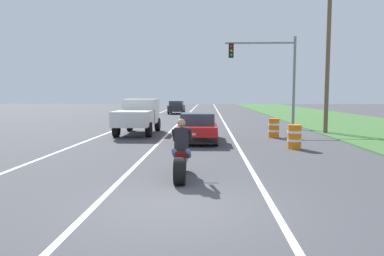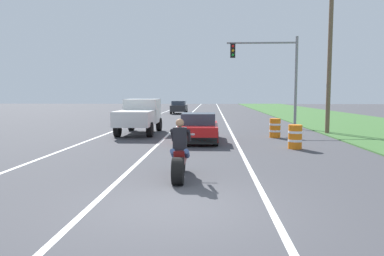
{
  "view_description": "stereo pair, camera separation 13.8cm",
  "coord_description": "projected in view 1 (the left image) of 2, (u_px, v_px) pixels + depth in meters",
  "views": [
    {
      "loc": [
        0.49,
        -7.06,
        2.26
      ],
      "look_at": [
        -0.1,
        6.46,
        1.0
      ],
      "focal_mm": 33.9,
      "sensor_mm": 36.0,
      "label": 1
    },
    {
      "loc": [
        0.63,
        -7.05,
        2.26
      ],
      "look_at": [
        -0.1,
        6.46,
        1.0
      ],
      "focal_mm": 33.9,
      "sensor_mm": 36.0,
      "label": 2
    }
  ],
  "objects": [
    {
      "name": "motorcycle_with_rider",
      "position": [
        181.0,
        157.0,
        9.61
      ],
      "size": [
        0.7,
        2.21,
        1.62
      ],
      "color": "black",
      "rests_on": "ground"
    },
    {
      "name": "construction_barrel_mid",
      "position": [
        274.0,
        128.0,
        19.01
      ],
      "size": [
        0.58,
        0.58,
        1.0
      ],
      "color": "orange",
      "rests_on": "ground"
    },
    {
      "name": "distant_car_far_ahead",
      "position": [
        177.0,
        107.0,
        42.59
      ],
      "size": [
        1.8,
        4.0,
        1.5
      ],
      "color": "#262628",
      "rests_on": "ground"
    },
    {
      "name": "lane_stripe_left_solid",
      "position": [
        130.0,
        124.0,
        27.38
      ],
      "size": [
        0.14,
        120.0,
        0.01
      ],
      "primitive_type": "cube",
      "color": "white",
      "rests_on": "ground"
    },
    {
      "name": "lane_stripe_right_solid",
      "position": [
        225.0,
        125.0,
        27.07
      ],
      "size": [
        0.14,
        120.0,
        0.01
      ],
      "primitive_type": "cube",
      "color": "white",
      "rests_on": "ground"
    },
    {
      "name": "ground_plane",
      "position": [
        183.0,
        207.0,
        7.25
      ],
      "size": [
        160.0,
        160.0,
        0.0
      ],
      "primitive_type": "plane",
      "color": "#424247"
    },
    {
      "name": "pickup_truck_left_lane_white",
      "position": [
        138.0,
        115.0,
        20.69
      ],
      "size": [
        2.02,
        4.8,
        1.98
      ],
      "color": "silver",
      "rests_on": "ground"
    },
    {
      "name": "grass_verge_right",
      "position": [
        363.0,
        125.0,
        26.62
      ],
      "size": [
        10.0,
        120.0,
        0.06
      ],
      "primitive_type": "cube",
      "color": "#3D6B33",
      "rests_on": "ground"
    },
    {
      "name": "traffic_light_mast_near",
      "position": [
        272.0,
        68.0,
        23.66
      ],
      "size": [
        4.62,
        0.34,
        6.0
      ],
      "color": "gray",
      "rests_on": "ground"
    },
    {
      "name": "sports_car_red",
      "position": [
        198.0,
        128.0,
        17.39
      ],
      "size": [
        1.84,
        4.3,
        1.37
      ],
      "color": "red",
      "rests_on": "ground"
    },
    {
      "name": "construction_barrel_nearest",
      "position": [
        294.0,
        137.0,
        15.1
      ],
      "size": [
        0.58,
        0.58,
        1.0
      ],
      "color": "orange",
      "rests_on": "ground"
    },
    {
      "name": "utility_pole_roadside",
      "position": [
        327.0,
        68.0,
        20.42
      ],
      "size": [
        0.24,
        0.24,
        7.52
      ],
      "primitive_type": "cylinder",
      "color": "brown",
      "rests_on": "ground"
    },
    {
      "name": "lane_stripe_centre_dashed",
      "position": [
        177.0,
        124.0,
        27.23
      ],
      "size": [
        0.14,
        120.0,
        0.01
      ],
      "primitive_type": "cube",
      "color": "white",
      "rests_on": "ground"
    }
  ]
}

